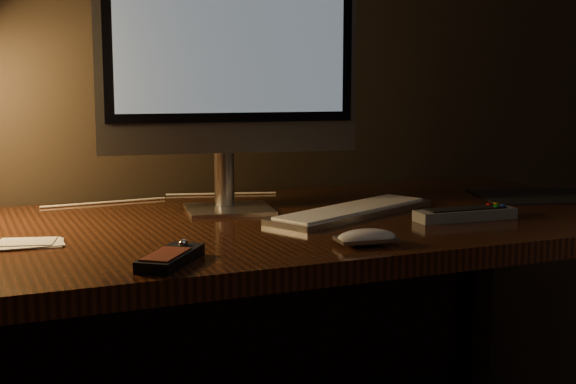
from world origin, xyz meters
name	(u,v)px	position (x,y,z in m)	size (l,w,h in m)	color
desk	(262,273)	(0.00, 1.93, 0.62)	(1.60, 0.75, 0.75)	#401D0E
monitor	(228,50)	(-0.05, 1.98, 1.09)	(0.55, 0.19, 0.58)	silver
keyboard	(352,211)	(0.17, 1.84, 0.76)	(0.43, 0.12, 0.02)	silver
mousepad	(537,196)	(0.69, 1.88, 0.75)	(0.28, 0.22, 0.00)	black
mouse	(367,240)	(0.06, 1.57, 0.76)	(0.11, 0.06, 0.02)	white
media_remote	(171,257)	(-0.29, 1.57, 0.76)	(0.14, 0.16, 0.03)	black
tv_remote	(465,214)	(0.36, 1.70, 0.76)	(0.22, 0.07, 0.03)	gray
papers	(29,243)	(-0.48, 1.80, 0.75)	(0.12, 0.08, 0.01)	white
cable	(166,199)	(-0.14, 2.19, 0.75)	(0.00, 0.00, 0.55)	white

